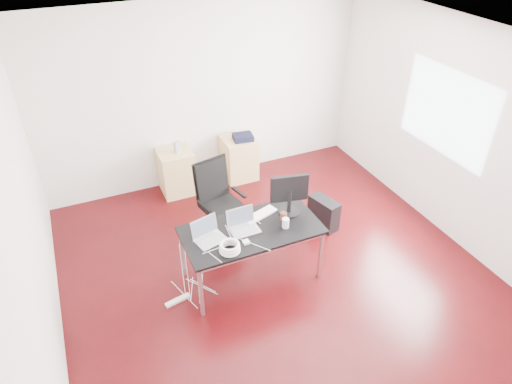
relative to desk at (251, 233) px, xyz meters
name	(u,v)px	position (x,y,z in m)	size (l,w,h in m)	color
room_shell	(279,175)	(0.32, -0.04, 0.73)	(5.00, 5.00, 5.00)	#310508
desk	(251,233)	(0.00, 0.00, 0.00)	(1.60, 0.80, 0.73)	black
office_chair	(218,197)	(-0.07, 0.93, -0.07)	(0.57, 0.59, 1.08)	black
filing_cabinet_left	(177,172)	(-0.31, 2.19, -0.33)	(0.50, 0.50, 0.70)	tan
filing_cabinet_right	(239,158)	(0.73, 2.19, -0.33)	(0.50, 0.50, 0.70)	tan
pc_tower	(324,213)	(1.31, 0.50, -0.46)	(0.20, 0.45, 0.44)	black
wastebasket	(233,170)	(0.62, 2.21, -0.54)	(0.24, 0.24, 0.28)	black
power_strip	(178,300)	(-0.96, -0.05, -0.66)	(0.30, 0.06, 0.04)	white
laptop_left	(208,235)	(-0.51, 0.03, 0.11)	(0.38, 0.33, 0.23)	silver
laptop_right	(243,225)	(-0.08, 0.04, 0.11)	(0.33, 0.26, 0.23)	silver
monitor	(289,192)	(0.54, 0.12, 0.34)	(0.45, 0.26, 0.51)	black
keyboard	(260,215)	(0.20, 0.19, 0.06)	(0.44, 0.14, 0.02)	white
cup_white	(286,223)	(0.37, -0.13, 0.11)	(0.08, 0.08, 0.12)	white
cup_brown	(284,216)	(0.42, 0.01, 0.10)	(0.08, 0.08, 0.10)	brown
cable_coil	(230,248)	(-0.37, -0.26, 0.11)	(0.24, 0.24, 0.11)	white
power_adapter	(246,242)	(-0.15, -0.20, 0.07)	(0.07, 0.07, 0.03)	white
speaker	(177,147)	(-0.26, 2.15, 0.11)	(0.09, 0.08, 0.18)	#9E9E9E
navy_garment	(243,137)	(0.78, 2.13, 0.07)	(0.30, 0.24, 0.09)	black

